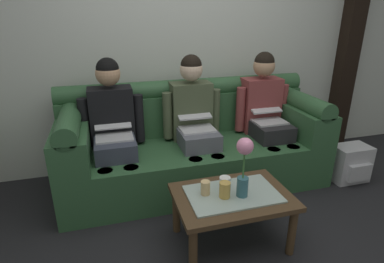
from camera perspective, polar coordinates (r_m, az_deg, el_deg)
The scene contains 13 objects.
ground_plane at distance 2.31m, azimuth 9.20°, elevation -22.44°, with size 14.00×14.00×0.00m, color black.
back_wall_patterned at distance 3.29m, azimuth -2.37°, elevation 18.72°, with size 6.00×0.12×2.90m, color silver.
timber_pillar at distance 4.13m, azimuth 27.09°, elevation 17.04°, with size 0.20×0.20×2.90m, color black.
couch at distance 3.03m, azimuth 0.34°, elevation -2.58°, with size 2.44×0.88×0.96m.
person_left at distance 2.81m, azimuth -14.18°, elevation 1.23°, with size 0.56×0.67×1.22m.
person_middle at distance 2.92m, azimuth 0.37°, elevation 2.62°, with size 0.56×0.67×1.22m.
person_right at distance 3.20m, azimuth 13.17°, elevation 3.70°, with size 0.56×0.67×1.22m.
coffee_table at distance 2.25m, azimuth 7.33°, elevation -12.47°, with size 0.80×0.55×0.41m.
flower_vase at distance 2.08m, azimuth 9.44°, elevation -5.50°, with size 0.11×0.11×0.42m.
cup_near_left at distance 2.25m, azimuth 5.99°, elevation -9.22°, with size 0.08×0.08×0.08m, color white.
cup_near_right at distance 2.17m, azimuth 2.45°, elevation -10.20°, with size 0.06×0.06×0.10m, color #DBB77A.
cup_far_center at distance 2.14m, azimuth 5.98°, elevation -10.50°, with size 0.07×0.07×0.11m, color gold.
backpack_right at distance 3.47m, azimuth 26.83°, elevation -5.24°, with size 0.35×0.28×0.36m.
Camera 1 is at (-0.79, -1.49, 1.58)m, focal length 29.32 mm.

